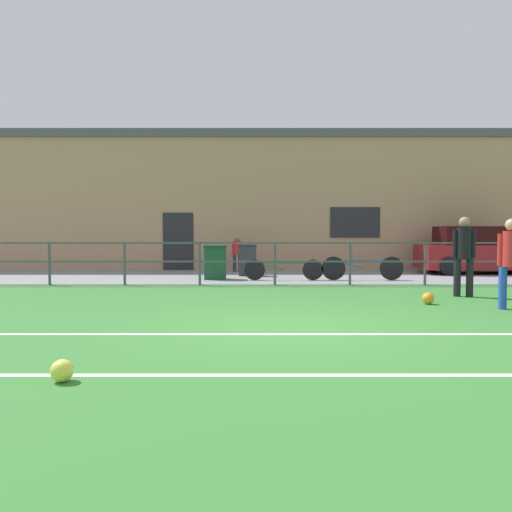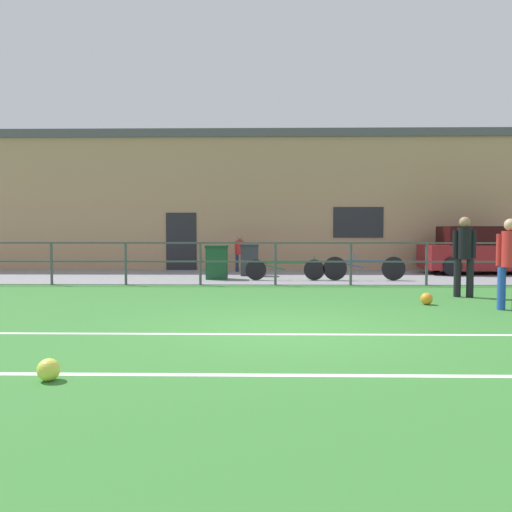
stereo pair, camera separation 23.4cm
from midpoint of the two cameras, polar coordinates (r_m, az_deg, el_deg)
ground at (r=7.73m, az=3.91°, el=-8.17°), size 60.00×44.00×0.04m
field_line_touchline at (r=7.29m, az=4.09°, el=-8.68°), size 36.00×0.11×0.00m
field_line_hash at (r=5.31m, az=5.29°, el=-13.08°), size 36.00×0.11×0.00m
pavement_strip at (r=16.15m, az=2.41°, el=-2.29°), size 48.00×5.00×0.02m
perimeter_fence at (r=13.61m, az=2.66°, el=-0.14°), size 36.07×0.07×1.15m
clubhouse_facade at (r=19.82m, az=2.17°, el=6.07°), size 28.00×2.56×5.12m
player_goalkeeper at (r=12.11m, az=22.67°, el=0.46°), size 0.47×0.31×1.76m
player_striker at (r=10.44m, az=26.97°, el=-0.24°), size 0.41×0.29×1.67m
soccer_ball_match at (r=10.67m, az=19.05°, el=-4.52°), size 0.24×0.24×0.24m
soccer_ball_spare at (r=5.42m, az=-20.92°, el=-11.73°), size 0.22×0.22×0.22m
spectator_child at (r=17.87m, az=-1.46°, el=0.55°), size 0.35×0.22×1.27m
parked_car_red at (r=18.68m, az=24.35°, el=0.47°), size 4.09×1.76×1.58m
bicycle_parked_0 at (r=15.12m, az=12.37°, el=-1.31°), size 2.37×0.04×0.77m
bicycle_parked_1 at (r=14.84m, az=3.67°, el=-1.48°), size 2.29×0.04×0.71m
trash_bin_0 at (r=15.18m, az=-3.95°, el=-0.67°), size 0.65×0.55×1.00m
trash_bin_1 at (r=16.34m, az=-0.31°, el=-0.42°), size 0.58×0.50×1.00m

